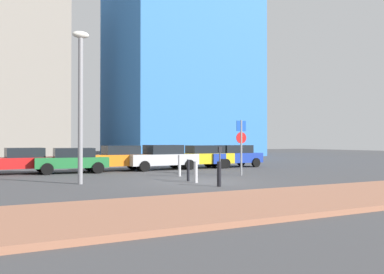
{
  "coord_description": "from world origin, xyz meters",
  "views": [
    {
      "loc": [
        -8.2,
        -15.48,
        1.79
      ],
      "look_at": [
        0.55,
        1.77,
        2.01
      ],
      "focal_mm": 37.02,
      "sensor_mm": 36.0,
      "label": 1
    }
  ],
  "objects_px": {
    "parked_car_red": "(20,160)",
    "parked_car_orange": "(117,158)",
    "traffic_bollard_near": "(179,166)",
    "traffic_bollard_edge": "(188,170)",
    "street_lamp": "(80,93)",
    "traffic_bollard_mid": "(196,172)",
    "parking_sign_post": "(241,141)",
    "parking_meter": "(220,157)",
    "parked_car_silver": "(162,157)",
    "traffic_bollard_far": "(219,174)",
    "parked_car_green": "(72,160)",
    "parked_car_blue": "(233,156)",
    "parked_car_yellow": "(201,156)"
  },
  "relations": [
    {
      "from": "traffic_bollard_mid",
      "to": "traffic_bollard_near",
      "type": "bearing_deg",
      "value": 77.33
    },
    {
      "from": "parked_car_red",
      "to": "parked_car_orange",
      "type": "height_order",
      "value": "parked_car_orange"
    },
    {
      "from": "parking_sign_post",
      "to": "traffic_bollard_edge",
      "type": "distance_m",
      "value": 4.36
    },
    {
      "from": "parked_car_blue",
      "to": "parked_car_green",
      "type": "bearing_deg",
      "value": -178.4
    },
    {
      "from": "parking_meter",
      "to": "traffic_bollard_edge",
      "type": "xyz_separation_m",
      "value": [
        -2.73,
        -1.77,
        -0.49
      ]
    },
    {
      "from": "parked_car_red",
      "to": "parked_car_blue",
      "type": "relative_size",
      "value": 0.95
    },
    {
      "from": "parked_car_orange",
      "to": "parked_car_yellow",
      "type": "relative_size",
      "value": 0.89
    },
    {
      "from": "parking_sign_post",
      "to": "traffic_bollard_mid",
      "type": "distance_m",
      "value": 4.71
    },
    {
      "from": "parked_car_green",
      "to": "street_lamp",
      "type": "height_order",
      "value": "street_lamp"
    },
    {
      "from": "parked_car_orange",
      "to": "parked_car_silver",
      "type": "bearing_deg",
      "value": -6.87
    },
    {
      "from": "parked_car_orange",
      "to": "traffic_bollard_near",
      "type": "relative_size",
      "value": 3.7
    },
    {
      "from": "parked_car_red",
      "to": "parked_car_silver",
      "type": "distance_m",
      "value": 8.28
    },
    {
      "from": "parked_car_blue",
      "to": "traffic_bollard_edge",
      "type": "height_order",
      "value": "parked_car_blue"
    },
    {
      "from": "parked_car_yellow",
      "to": "parking_sign_post",
      "type": "height_order",
      "value": "parking_sign_post"
    },
    {
      "from": "parked_car_red",
      "to": "parked_car_orange",
      "type": "distance_m",
      "value": 5.43
    },
    {
      "from": "parking_sign_post",
      "to": "traffic_bollard_mid",
      "type": "xyz_separation_m",
      "value": [
        -3.9,
        -2.27,
        -1.37
      ]
    },
    {
      "from": "parked_car_orange",
      "to": "parked_car_yellow",
      "type": "xyz_separation_m",
      "value": [
        5.78,
        -0.1,
        0.0
      ]
    },
    {
      "from": "parked_car_silver",
      "to": "traffic_bollard_mid",
      "type": "bearing_deg",
      "value": -102.2
    },
    {
      "from": "parked_car_green",
      "to": "traffic_bollard_far",
      "type": "xyz_separation_m",
      "value": [
        4.0,
        -9.57,
        -0.26
      ]
    },
    {
      "from": "parked_car_red",
      "to": "traffic_bollard_edge",
      "type": "relative_size",
      "value": 4.17
    },
    {
      "from": "parking_meter",
      "to": "traffic_bollard_far",
      "type": "bearing_deg",
      "value": -121.29
    },
    {
      "from": "parked_car_orange",
      "to": "street_lamp",
      "type": "relative_size",
      "value": 0.63
    },
    {
      "from": "parked_car_blue",
      "to": "traffic_bollard_near",
      "type": "bearing_deg",
      "value": -142.36
    },
    {
      "from": "parked_car_red",
      "to": "parked_car_orange",
      "type": "bearing_deg",
      "value": -1.91
    },
    {
      "from": "street_lamp",
      "to": "traffic_bollard_edge",
      "type": "relative_size",
      "value": 6.61
    },
    {
      "from": "parked_car_green",
      "to": "parked_car_orange",
      "type": "height_order",
      "value": "parked_car_orange"
    },
    {
      "from": "traffic_bollard_near",
      "to": "traffic_bollard_far",
      "type": "distance_m",
      "value": 4.94
    },
    {
      "from": "street_lamp",
      "to": "traffic_bollard_mid",
      "type": "xyz_separation_m",
      "value": [
        4.59,
        -1.71,
        -3.37
      ]
    },
    {
      "from": "street_lamp",
      "to": "traffic_bollard_mid",
      "type": "height_order",
      "value": "street_lamp"
    },
    {
      "from": "parked_car_red",
      "to": "parked_car_yellow",
      "type": "height_order",
      "value": "parked_car_yellow"
    },
    {
      "from": "parking_meter",
      "to": "traffic_bollard_mid",
      "type": "bearing_deg",
      "value": -137.12
    },
    {
      "from": "parked_car_yellow",
      "to": "traffic_bollard_near",
      "type": "relative_size",
      "value": 4.14
    },
    {
      "from": "parking_meter",
      "to": "street_lamp",
      "type": "relative_size",
      "value": 0.24
    },
    {
      "from": "parked_car_yellow",
      "to": "traffic_bollard_mid",
      "type": "distance_m",
      "value": 9.48
    },
    {
      "from": "traffic_bollard_near",
      "to": "traffic_bollard_mid",
      "type": "distance_m",
      "value": 3.29
    },
    {
      "from": "parked_car_yellow",
      "to": "traffic_bollard_mid",
      "type": "height_order",
      "value": "parked_car_yellow"
    },
    {
      "from": "parked_car_red",
      "to": "traffic_bollard_edge",
      "type": "distance_m",
      "value": 10.15
    },
    {
      "from": "parked_car_orange",
      "to": "parked_car_blue",
      "type": "bearing_deg",
      "value": -1.15
    },
    {
      "from": "parking_meter",
      "to": "traffic_bollard_near",
      "type": "distance_m",
      "value": 2.18
    },
    {
      "from": "traffic_bollard_near",
      "to": "traffic_bollard_edge",
      "type": "xyz_separation_m",
      "value": [
        -0.7,
        -2.42,
        -0.06
      ]
    },
    {
      "from": "parked_car_blue",
      "to": "parked_car_orange",
      "type": "bearing_deg",
      "value": 178.85
    },
    {
      "from": "street_lamp",
      "to": "traffic_bollard_edge",
      "type": "xyz_separation_m",
      "value": [
        4.61,
        -0.92,
        -3.35
      ]
    },
    {
      "from": "traffic_bollard_mid",
      "to": "traffic_bollard_edge",
      "type": "relative_size",
      "value": 0.95
    },
    {
      "from": "parked_car_red",
      "to": "parking_sign_post",
      "type": "relative_size",
      "value": 1.39
    },
    {
      "from": "parked_car_orange",
      "to": "traffic_bollard_near",
      "type": "xyz_separation_m",
      "value": [
        1.83,
        -5.13,
        -0.25
      ]
    },
    {
      "from": "parking_sign_post",
      "to": "parking_meter",
      "type": "relative_size",
      "value": 1.92
    },
    {
      "from": "parked_car_silver",
      "to": "street_lamp",
      "type": "xyz_separation_m",
      "value": [
        -6.32,
        -6.29,
        3.03
      ]
    },
    {
      "from": "parked_car_green",
      "to": "parked_car_orange",
      "type": "xyz_separation_m",
      "value": [
        2.72,
        0.47,
        0.04
      ]
    },
    {
      "from": "parked_car_green",
      "to": "traffic_bollard_near",
      "type": "xyz_separation_m",
      "value": [
        4.55,
        -4.65,
        -0.21
      ]
    },
    {
      "from": "street_lamp",
      "to": "traffic_bollard_near",
      "type": "height_order",
      "value": "street_lamp"
    }
  ]
}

